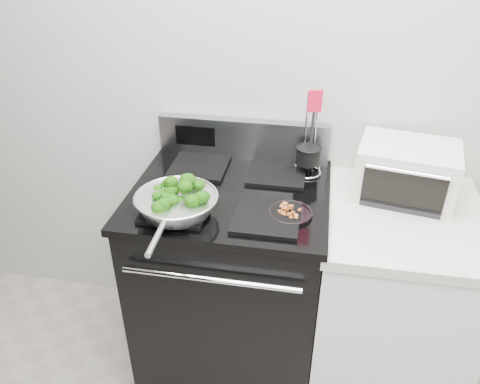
% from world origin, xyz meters
% --- Properties ---
extents(back_wall, '(4.00, 0.02, 2.70)m').
position_xyz_m(back_wall, '(0.00, 1.75, 1.35)').
color(back_wall, beige).
rests_on(back_wall, ground).
extents(gas_range, '(0.79, 0.69, 1.13)m').
position_xyz_m(gas_range, '(-0.30, 1.41, 0.49)').
color(gas_range, black).
rests_on(gas_range, floor).
extents(counter, '(0.62, 0.68, 0.92)m').
position_xyz_m(counter, '(0.39, 1.41, 0.46)').
color(counter, white).
rests_on(counter, floor).
extents(skillet, '(0.31, 0.49, 0.07)m').
position_xyz_m(skillet, '(-0.46, 1.21, 1.00)').
color(skillet, silver).
rests_on(skillet, gas_range).
extents(broccoli_pile, '(0.24, 0.24, 0.08)m').
position_xyz_m(broccoli_pile, '(-0.46, 1.21, 1.02)').
color(broccoli_pile, black).
rests_on(broccoli_pile, skillet).
extents(bacon_plate, '(0.16, 0.16, 0.04)m').
position_xyz_m(bacon_plate, '(-0.05, 1.28, 0.97)').
color(bacon_plate, black).
rests_on(bacon_plate, gas_range).
extents(utensil_holder, '(0.12, 0.12, 0.37)m').
position_xyz_m(utensil_holder, '(-0.01, 1.61, 1.02)').
color(utensil_holder, silver).
rests_on(utensil_holder, gas_range).
extents(toaster_oven, '(0.42, 0.35, 0.22)m').
position_xyz_m(toaster_oven, '(0.38, 1.56, 1.03)').
color(toaster_oven, silver).
rests_on(toaster_oven, counter).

